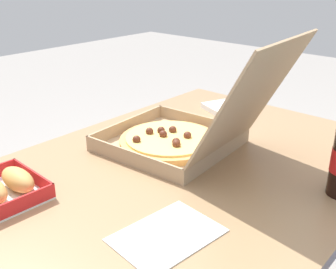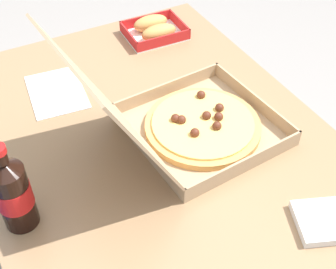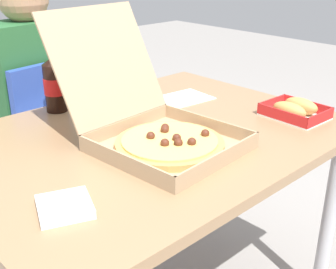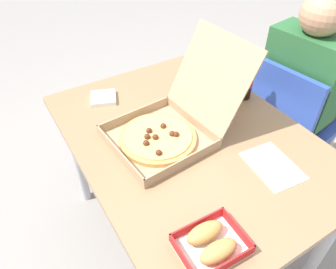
{
  "view_description": "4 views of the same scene",
  "coord_description": "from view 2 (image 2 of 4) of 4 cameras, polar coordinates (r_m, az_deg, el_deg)",
  "views": [
    {
      "loc": [
        0.79,
        0.61,
        1.21
      ],
      "look_at": [
        0.01,
        -0.09,
        0.77
      ],
      "focal_mm": 43.19,
      "sensor_mm": 36.0,
      "label": 1
    },
    {
      "loc": [
        -0.77,
        0.36,
        1.52
      ],
      "look_at": [
        -0.05,
        -0.02,
        0.75
      ],
      "focal_mm": 48.96,
      "sensor_mm": 36.0,
      "label": 2
    },
    {
      "loc": [
        -0.79,
        -0.91,
        1.22
      ],
      "look_at": [
        -0.01,
        -0.09,
        0.73
      ],
      "focal_mm": 46.68,
      "sensor_mm": 36.0,
      "label": 3
    },
    {
      "loc": [
        0.78,
        -0.58,
        1.56
      ],
      "look_at": [
        -0.0,
        -0.1,
        0.76
      ],
      "focal_mm": 34.41,
      "sensor_mm": 36.0,
      "label": 4
    }
  ],
  "objects": [
    {
      "name": "dining_table",
      "position": [
        1.23,
        -1.8,
        -2.98
      ],
      "size": [
        1.16,
        0.86,
        0.71
      ],
      "color": "#997551",
      "rests_on": "ground_plane"
    },
    {
      "name": "pizza_box_open",
      "position": [
        1.14,
        2.51,
        1.49
      ],
      "size": [
        0.39,
        0.54,
        0.35
      ],
      "color": "tan",
      "rests_on": "dining_table"
    },
    {
      "name": "bread_side_box",
      "position": [
        1.55,
        -1.67,
        12.98
      ],
      "size": [
        0.16,
        0.2,
        0.06
      ],
      "color": "white",
      "rests_on": "dining_table"
    },
    {
      "name": "napkin_pile",
      "position": [
        1.04,
        18.62,
        -10.22
      ],
      "size": [
        0.14,
        0.14,
        0.02
      ],
      "primitive_type": "cube",
      "rotation": [
        0.0,
        0.0,
        -0.38
      ],
      "color": "white",
      "rests_on": "dining_table"
    },
    {
      "name": "paper_menu",
      "position": [
        1.35,
        -13.7,
        5.18
      ],
      "size": [
        0.22,
        0.17,
        0.0
      ],
      "primitive_type": "cube",
      "rotation": [
        0.0,
        0.0,
        -0.1
      ],
      "color": "white",
      "rests_on": "dining_table"
    },
    {
      "name": "cola_bottle",
      "position": [
        0.98,
        -18.74,
        -6.89
      ],
      "size": [
        0.07,
        0.07,
        0.22
      ],
      "color": "black",
      "rests_on": "dining_table"
    }
  ]
}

